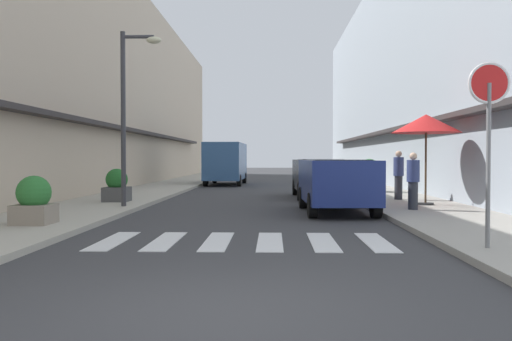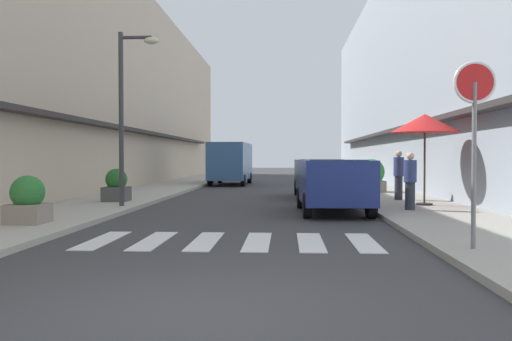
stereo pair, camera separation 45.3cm
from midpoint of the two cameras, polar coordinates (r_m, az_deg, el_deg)
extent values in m
plane|color=#38383A|center=(25.75, 0.14, -2.02)|extent=(113.65, 113.65, 0.00)
cube|color=#ADA899|center=(26.33, -10.43, -1.84)|extent=(3.01, 72.33, 0.12)
cube|color=#9E998E|center=(26.06, 10.81, -1.87)|extent=(3.01, 72.33, 0.12)
cube|color=#C6B299|center=(29.14, -17.60, 8.51)|extent=(5.00, 48.49, 10.36)
cube|color=#332D2D|center=(28.15, -12.27, 3.94)|extent=(0.50, 33.95, 0.16)
cube|color=#939EA8|center=(28.79, 18.38, 10.07)|extent=(5.00, 48.49, 11.83)
cube|color=#332D2D|center=(27.82, 12.88, 3.97)|extent=(0.50, 33.95, 0.16)
cube|color=silver|center=(10.14, -16.30, -7.25)|extent=(0.45, 2.20, 0.01)
cube|color=silver|center=(9.88, -11.02, -7.44)|extent=(0.45, 2.20, 0.01)
cube|color=silver|center=(9.72, -5.50, -7.57)|extent=(0.45, 2.20, 0.01)
cube|color=silver|center=(9.65, 0.16, -7.63)|extent=(0.45, 2.20, 0.01)
cube|color=silver|center=(9.67, 5.84, -7.62)|extent=(0.45, 2.20, 0.01)
cube|color=silver|center=(9.78, 11.45, -7.54)|extent=(0.45, 2.20, 0.01)
cube|color=navy|center=(14.75, 7.74, -1.10)|extent=(1.88, 4.09, 1.13)
cube|color=black|center=(14.54, 7.82, 0.07)|extent=(1.54, 2.31, 0.56)
cylinder|color=black|center=(16.02, 4.26, -2.92)|extent=(0.24, 0.65, 0.64)
cylinder|color=black|center=(16.22, 9.88, -2.89)|extent=(0.24, 0.65, 0.64)
cylinder|color=black|center=(13.38, 5.12, -3.77)|extent=(0.24, 0.65, 0.64)
cylinder|color=black|center=(13.61, 11.81, -3.71)|extent=(0.24, 0.65, 0.64)
cube|color=black|center=(20.23, 6.13, -0.44)|extent=(1.85, 4.24, 1.13)
cube|color=black|center=(20.02, 6.17, 0.42)|extent=(1.53, 2.39, 0.56)
cylinder|color=black|center=(21.58, 3.65, -1.82)|extent=(0.24, 0.65, 0.64)
cylinder|color=black|center=(21.72, 7.84, -1.81)|extent=(0.24, 0.65, 0.64)
cylinder|color=black|center=(18.82, 4.13, -2.29)|extent=(0.24, 0.65, 0.64)
cylinder|color=black|center=(18.98, 8.93, -2.27)|extent=(0.24, 0.65, 0.64)
cube|color=#33598C|center=(30.12, -3.66, 1.01)|extent=(2.09, 5.45, 2.03)
cube|color=black|center=(29.86, -3.72, 2.45)|extent=(1.72, 3.07, 0.56)
cylinder|color=black|center=(32.03, -4.86, -0.79)|extent=(0.24, 0.65, 0.64)
cylinder|color=black|center=(31.83, -1.67, -0.80)|extent=(0.24, 0.65, 0.64)
cylinder|color=black|center=(28.51, -5.88, -1.06)|extent=(0.24, 0.65, 0.64)
cylinder|color=black|center=(28.28, -2.30, -1.07)|extent=(0.24, 0.65, 0.64)
cylinder|color=slate|center=(8.86, 22.33, 0.48)|extent=(0.07, 0.07, 2.55)
cylinder|color=red|center=(8.94, 22.40, 8.67)|extent=(0.64, 0.03, 0.64)
torus|color=white|center=(8.94, 22.40, 8.67)|extent=(0.65, 0.05, 0.65)
cylinder|color=#38383D|center=(15.88, -14.86, 5.34)|extent=(0.14, 0.14, 5.02)
cylinder|color=#38383D|center=(16.10, -13.33, 13.79)|extent=(0.90, 0.10, 0.10)
ellipsoid|color=beige|center=(15.97, -11.72, 13.54)|extent=(0.44, 0.28, 0.20)
cylinder|color=#262626|center=(16.58, 16.98, -3.42)|extent=(0.48, 0.48, 0.06)
cylinder|color=#4C3823|center=(16.52, 17.01, 0.65)|extent=(0.06, 0.06, 2.42)
cone|color=red|center=(16.55, 17.04, 4.84)|extent=(2.04, 2.04, 0.55)
cube|color=gray|center=(12.28, -23.70, -4.31)|extent=(0.77, 0.77, 0.41)
sphere|color=#2D7533|center=(12.24, -23.72, -2.18)|extent=(0.72, 0.72, 0.72)
cube|color=#4C4C4C|center=(17.68, -15.42, -2.47)|extent=(0.78, 0.78, 0.46)
sphere|color=#236628|center=(17.65, -15.43, -0.93)|extent=(0.70, 0.70, 0.70)
cube|color=gray|center=(22.43, 11.49, -1.65)|extent=(1.04, 1.04, 0.46)
sphere|color=#2D7533|center=(22.41, 11.49, -0.12)|extent=(1.06, 1.06, 1.06)
cylinder|color=#282B33|center=(14.90, 15.66, -2.62)|extent=(0.26, 0.26, 0.75)
cylinder|color=navy|center=(14.87, 15.68, -0.05)|extent=(0.34, 0.34, 0.59)
sphere|color=tan|center=(14.87, 15.69, 1.48)|extent=(0.20, 0.20, 0.20)
cylinder|color=#282B33|center=(18.34, 14.36, -1.80)|extent=(0.26, 0.26, 0.79)
cylinder|color=navy|center=(18.32, 14.37, 0.42)|extent=(0.34, 0.34, 0.63)
sphere|color=tan|center=(18.32, 14.38, 1.74)|extent=(0.21, 0.21, 0.21)
camera|label=1|loc=(0.23, -90.69, -0.02)|focal=37.28mm
camera|label=2|loc=(0.23, 89.31, 0.02)|focal=37.28mm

